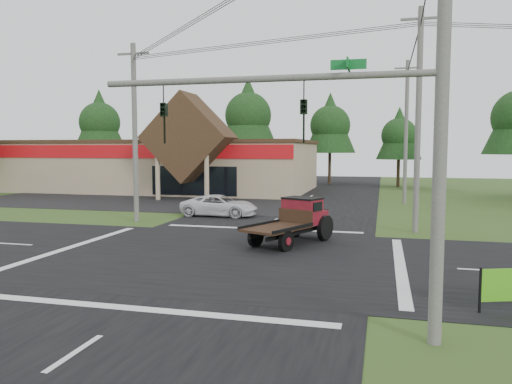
% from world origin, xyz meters
% --- Properties ---
extents(ground, '(120.00, 120.00, 0.00)m').
position_xyz_m(ground, '(0.00, 0.00, 0.00)').
color(ground, '#384C1B').
rests_on(ground, ground).
extents(road_ns, '(12.00, 120.00, 0.02)m').
position_xyz_m(road_ns, '(0.00, 0.00, 0.01)').
color(road_ns, black).
rests_on(road_ns, ground).
extents(road_ew, '(120.00, 12.00, 0.02)m').
position_xyz_m(road_ew, '(0.00, 0.00, 0.01)').
color(road_ew, black).
rests_on(road_ew, ground).
extents(parking_apron, '(28.00, 14.00, 0.02)m').
position_xyz_m(parking_apron, '(-14.00, 19.00, 0.01)').
color(parking_apron, black).
rests_on(parking_apron, ground).
extents(cvs_building, '(30.40, 18.20, 9.19)m').
position_xyz_m(cvs_building, '(-15.70, 29.57, 2.78)').
color(cvs_building, tan).
rests_on(cvs_building, ground).
extents(traffic_signal_mast, '(8.12, 0.24, 7.00)m').
position_xyz_m(traffic_signal_mast, '(5.82, -7.50, 4.43)').
color(traffic_signal_mast, '#595651').
rests_on(traffic_signal_mast, ground).
extents(utility_pole_nr, '(2.00, 0.30, 11.00)m').
position_xyz_m(utility_pole_nr, '(7.50, -7.50, 5.64)').
color(utility_pole_nr, '#595651').
rests_on(utility_pole_nr, ground).
extents(utility_pole_nw, '(2.00, 0.30, 10.50)m').
position_xyz_m(utility_pole_nw, '(-8.00, 8.00, 5.39)').
color(utility_pole_nw, '#595651').
rests_on(utility_pole_nw, ground).
extents(utility_pole_ne, '(2.00, 0.30, 11.50)m').
position_xyz_m(utility_pole_ne, '(8.00, 8.00, 5.89)').
color(utility_pole_ne, '#595651').
rests_on(utility_pole_ne, ground).
extents(utility_pole_n, '(2.00, 0.30, 11.20)m').
position_xyz_m(utility_pole_n, '(8.00, 22.00, 5.74)').
color(utility_pole_n, '#595651').
rests_on(utility_pole_n, ground).
extents(tree_row_a, '(6.72, 6.72, 12.12)m').
position_xyz_m(tree_row_a, '(-30.00, 40.00, 8.05)').
color(tree_row_a, '#332316').
rests_on(tree_row_a, ground).
extents(tree_row_b, '(5.60, 5.60, 10.10)m').
position_xyz_m(tree_row_b, '(-20.00, 42.00, 6.70)').
color(tree_row_b, '#332316').
rests_on(tree_row_b, ground).
extents(tree_row_c, '(7.28, 7.28, 13.13)m').
position_xyz_m(tree_row_c, '(-10.00, 41.00, 8.72)').
color(tree_row_c, '#332316').
rests_on(tree_row_c, ground).
extents(tree_row_d, '(6.16, 6.16, 11.11)m').
position_xyz_m(tree_row_d, '(0.00, 42.00, 7.38)').
color(tree_row_d, '#332316').
rests_on(tree_row_d, ground).
extents(tree_row_e, '(5.04, 5.04, 9.09)m').
position_xyz_m(tree_row_e, '(8.00, 40.00, 6.03)').
color(tree_row_e, '#332316').
rests_on(tree_row_e, ground).
extents(antique_flatbed_truck, '(3.83, 5.40, 2.11)m').
position_xyz_m(antique_flatbed_truck, '(2.23, 3.20, 1.06)').
color(antique_flatbed_truck, '#580C16').
rests_on(antique_flatbed_truck, ground).
extents(white_pickup, '(4.97, 2.34, 1.37)m').
position_xyz_m(white_pickup, '(-3.91, 11.48, 0.69)').
color(white_pickup, silver).
rests_on(white_pickup, ground).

